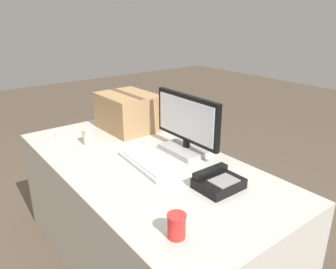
{
  "coord_description": "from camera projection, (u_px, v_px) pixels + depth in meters",
  "views": [
    {
      "loc": [
        1.45,
        -0.94,
        1.55
      ],
      "look_at": [
        0.04,
        0.14,
        0.88
      ],
      "focal_mm": 35.0,
      "sensor_mm": 36.0,
      "label": 1
    }
  ],
  "objects": [
    {
      "name": "paper_cup_left",
      "position": [
        88.0,
        136.0,
        2.14
      ],
      "size": [
        0.08,
        0.08,
        0.1
      ],
      "color": "beige",
      "rests_on": "office_desk"
    },
    {
      "name": "spoon",
      "position": [
        55.0,
        135.0,
        2.3
      ],
      "size": [
        0.17,
        0.08,
        0.0
      ],
      "rotation": [
        0.0,
        0.0,
        2.75
      ],
      "color": "silver",
      "rests_on": "office_desk"
    },
    {
      "name": "office_desk",
      "position": [
        146.0,
        215.0,
        2.03
      ],
      "size": [
        1.8,
        0.9,
        0.73
      ],
      "color": "beige",
      "rests_on": "ground_plane"
    },
    {
      "name": "ground_plane",
      "position": [
        147.0,
        262.0,
        2.16
      ],
      "size": [
        12.0,
        12.0,
        0.0
      ],
      "primitive_type": "plane",
      "color": "brown"
    },
    {
      "name": "cardboard_box",
      "position": [
        128.0,
        112.0,
        2.39
      ],
      "size": [
        0.42,
        0.34,
        0.27
      ],
      "rotation": [
        0.0,
        0.0,
        0.02
      ],
      "color": "tan",
      "rests_on": "office_desk"
    },
    {
      "name": "monitor",
      "position": [
        187.0,
        128.0,
        1.98
      ],
      "size": [
        0.53,
        0.23,
        0.36
      ],
      "color": "#B7B7B7",
      "rests_on": "office_desk"
    },
    {
      "name": "paper_cup_right",
      "position": [
        177.0,
        226.0,
        1.25
      ],
      "size": [
        0.08,
        0.08,
        0.1
      ],
      "color": "red",
      "rests_on": "office_desk"
    },
    {
      "name": "keyboard",
      "position": [
        148.0,
        163.0,
        1.85
      ],
      "size": [
        0.46,
        0.2,
        0.03
      ],
      "rotation": [
        0.0,
        0.0,
        -0.08
      ],
      "color": "silver",
      "rests_on": "office_desk"
    },
    {
      "name": "desk_phone",
      "position": [
        218.0,
        182.0,
        1.61
      ],
      "size": [
        0.18,
        0.22,
        0.08
      ],
      "rotation": [
        0.0,
        0.0,
        -0.0
      ],
      "color": "black",
      "rests_on": "office_desk"
    }
  ]
}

